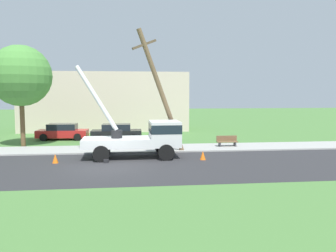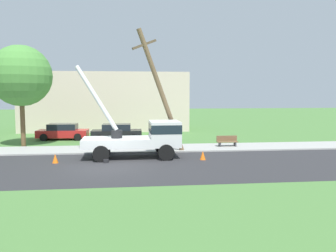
# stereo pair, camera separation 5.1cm
# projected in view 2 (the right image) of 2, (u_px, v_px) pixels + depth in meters

# --- Properties ---
(ground_plane) EXTENTS (120.00, 120.00, 0.00)m
(ground_plane) POSITION_uv_depth(u_px,v_px,m) (115.00, 139.00, 31.65)
(ground_plane) COLOR #477538
(road_asphalt) EXTENTS (80.00, 8.73, 0.01)m
(road_asphalt) POSITION_uv_depth(u_px,v_px,m) (108.00, 167.00, 19.79)
(road_asphalt) COLOR #2B2B2D
(road_asphalt) RESTS_ON ground
(sidewalk_strip) EXTENTS (80.00, 3.49, 0.10)m
(sidewalk_strip) POSITION_uv_depth(u_px,v_px,m) (112.00, 149.00, 25.82)
(sidewalk_strip) COLOR #9E9E99
(sidewalk_strip) RESTS_ON ground
(utility_truck) EXTENTS (6.79, 3.20, 5.98)m
(utility_truck) POSITION_uv_depth(u_px,v_px,m) (145.00, 136.00, 22.67)
(utility_truck) COLOR silver
(utility_truck) RESTS_ON ground
(leaning_utility_pole) EXTENTS (3.77, 1.61, 8.48)m
(leaning_utility_pole) POSITION_uv_depth(u_px,v_px,m) (161.00, 90.00, 24.02)
(leaning_utility_pole) COLOR brown
(leaning_utility_pole) RESTS_ON ground
(traffic_cone_ahead) EXTENTS (0.36, 0.36, 0.56)m
(traffic_cone_ahead) POSITION_uv_depth(u_px,v_px,m) (203.00, 155.00, 21.95)
(traffic_cone_ahead) COLOR orange
(traffic_cone_ahead) RESTS_ON ground
(traffic_cone_behind) EXTENTS (0.36, 0.36, 0.56)m
(traffic_cone_behind) POSITION_uv_depth(u_px,v_px,m) (55.00, 158.00, 20.91)
(traffic_cone_behind) COLOR orange
(traffic_cone_behind) RESTS_ON ground
(parked_sedan_red) EXTENTS (4.46, 2.13, 1.42)m
(parked_sedan_red) POSITION_uv_depth(u_px,v_px,m) (63.00, 132.00, 31.41)
(parked_sedan_red) COLOR #B21E1E
(parked_sedan_red) RESTS_ON ground
(parked_sedan_black) EXTENTS (4.44, 2.08, 1.42)m
(parked_sedan_black) POSITION_uv_depth(u_px,v_px,m) (117.00, 132.00, 31.20)
(parked_sedan_black) COLOR black
(parked_sedan_black) RESTS_ON ground
(park_bench) EXTENTS (1.60, 0.45, 0.90)m
(park_bench) POSITION_uv_depth(u_px,v_px,m) (227.00, 142.00, 26.85)
(park_bench) COLOR brown
(park_bench) RESTS_ON ground
(roadside_tree_far) EXTENTS (4.68, 4.68, 7.82)m
(roadside_tree_far) POSITION_uv_depth(u_px,v_px,m) (21.00, 76.00, 26.89)
(roadside_tree_far) COLOR brown
(roadside_tree_far) RESTS_ON ground
(lowrise_building_backdrop) EXTENTS (18.00, 6.00, 6.40)m
(lowrise_building_backdrop) POSITION_uv_depth(u_px,v_px,m) (106.00, 101.00, 39.57)
(lowrise_building_backdrop) COLOR beige
(lowrise_building_backdrop) RESTS_ON ground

